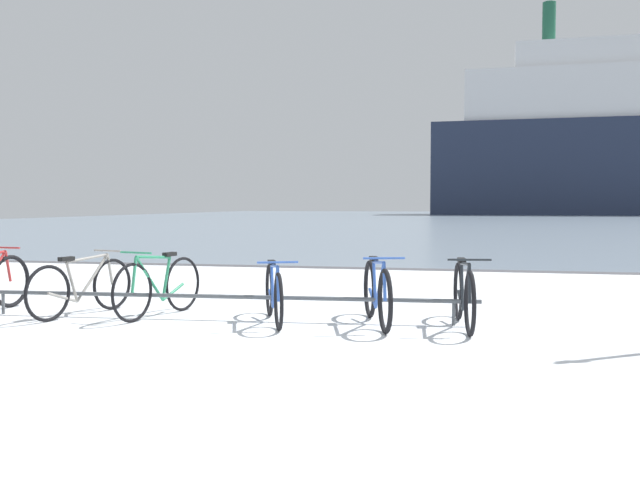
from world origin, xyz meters
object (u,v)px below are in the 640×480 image
at_px(bicycle_3, 274,294).
at_px(ferry_ship, 595,143).
at_px(bicycle_1, 82,287).
at_px(bicycle_5, 464,295).
at_px(bicycle_2, 159,286).
at_px(bicycle_4, 377,293).

bearing_deg(bicycle_3, ferry_ship, 78.07).
height_order(bicycle_1, bicycle_5, bicycle_5).
height_order(bicycle_1, bicycle_2, bicycle_2).
bearing_deg(bicycle_5, bicycle_4, -177.03).
relative_size(bicycle_5, ferry_ship, 0.04).
bearing_deg(ferry_ship, bicycle_3, -101.93).
distance_m(bicycle_1, bicycle_3, 2.51).
height_order(bicycle_5, ferry_ship, ferry_ship).
bearing_deg(bicycle_5, bicycle_3, -175.76).
relative_size(bicycle_2, bicycle_4, 0.97).
xyz_separation_m(bicycle_1, bicycle_2, (0.98, 0.13, 0.02)).
distance_m(bicycle_1, ferry_ship, 85.84).
bearing_deg(bicycle_3, bicycle_4, 5.27).
relative_size(bicycle_1, bicycle_2, 1.02).
height_order(bicycle_3, bicycle_5, bicycle_5).
height_order(bicycle_2, bicycle_5, bicycle_2).
distance_m(bicycle_4, bicycle_5, 0.98).
xyz_separation_m(bicycle_2, bicycle_5, (3.71, 0.00, -0.01)).
relative_size(bicycle_2, bicycle_3, 1.06).
relative_size(bicycle_2, bicycle_5, 0.95).
distance_m(bicycle_2, bicycle_4, 2.73).
bearing_deg(bicycle_5, bicycle_2, -179.98).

